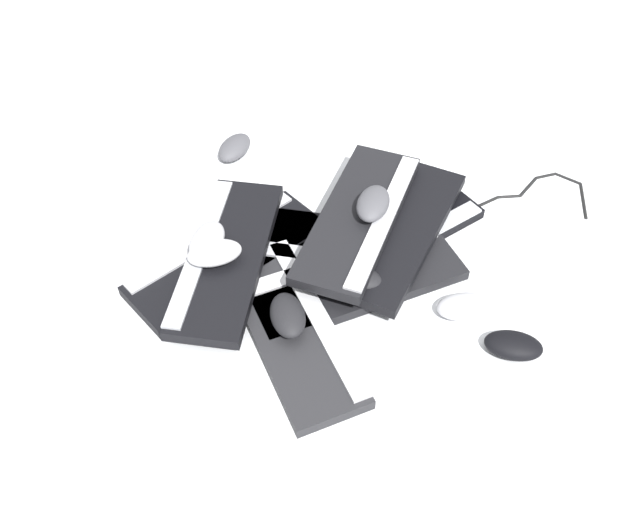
% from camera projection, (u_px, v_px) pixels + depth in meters
% --- Properties ---
extents(ground_plane, '(3.20, 3.20, 0.00)m').
position_uv_depth(ground_plane, '(317.00, 254.00, 1.53)').
color(ground_plane, white).
extents(keyboard_0, '(0.44, 0.15, 0.03)m').
position_uv_depth(keyboard_0, '(388.00, 235.00, 1.55)').
color(keyboard_0, black).
rests_on(keyboard_0, ground).
extents(keyboard_1, '(0.42, 0.42, 0.03)m').
position_uv_depth(keyboard_1, '(302.00, 240.00, 1.54)').
color(keyboard_1, black).
rests_on(keyboard_1, ground).
extents(keyboard_2, '(0.46, 0.21, 0.03)m').
position_uv_depth(keyboard_2, '(227.00, 257.00, 1.50)').
color(keyboard_2, black).
rests_on(keyboard_2, ground).
extents(keyboard_3, '(0.23, 0.46, 0.03)m').
position_uv_depth(keyboard_3, '(292.00, 327.00, 1.38)').
color(keyboard_3, '#232326').
rests_on(keyboard_3, ground).
extents(keyboard_4, '(0.46, 0.23, 0.03)m').
position_uv_depth(keyboard_4, '(357.00, 281.00, 1.46)').
color(keyboard_4, black).
rests_on(keyboard_4, ground).
extents(keyboard_5, '(0.41, 0.42, 0.03)m').
position_uv_depth(keyboard_5, '(226.00, 256.00, 1.47)').
color(keyboard_5, black).
rests_on(keyboard_5, keyboard_2).
extents(keyboard_6, '(0.46, 0.35, 0.03)m').
position_uv_depth(keyboard_6, '(399.00, 230.00, 1.52)').
color(keyboard_6, black).
rests_on(keyboard_6, keyboard_0).
extents(keyboard_7, '(0.45, 0.38, 0.03)m').
position_uv_depth(keyboard_7, '(360.00, 217.00, 1.50)').
color(keyboard_7, black).
rests_on(keyboard_7, keyboard_6).
extents(mouse_0, '(0.12, 0.13, 0.04)m').
position_uv_depth(mouse_0, '(353.00, 279.00, 1.42)').
color(mouse_0, black).
rests_on(mouse_0, keyboard_4).
extents(mouse_1, '(0.13, 0.11, 0.04)m').
position_uv_depth(mouse_1, '(464.00, 307.00, 1.40)').
color(mouse_1, '#B7B7BC').
rests_on(mouse_1, ground).
extents(mouse_2, '(0.13, 0.12, 0.04)m').
position_uv_depth(mouse_2, '(373.00, 203.00, 1.48)').
color(mouse_2, '#4C4C51').
rests_on(mouse_2, keyboard_7).
extents(mouse_3, '(0.13, 0.12, 0.04)m').
position_uv_depth(mouse_3, '(207.00, 241.00, 1.45)').
color(mouse_3, '#B7B7BC').
rests_on(mouse_3, keyboard_5).
extents(mouse_4, '(0.12, 0.12, 0.04)m').
position_uv_depth(mouse_4, '(513.00, 345.00, 1.34)').
color(mouse_4, black).
rests_on(mouse_4, ground).
extents(mouse_5, '(0.13, 0.10, 0.04)m').
position_uv_depth(mouse_5, '(215.00, 253.00, 1.42)').
color(mouse_5, silver).
rests_on(mouse_5, keyboard_5).
extents(mouse_6, '(0.10, 0.13, 0.04)m').
position_uv_depth(mouse_6, '(288.00, 315.00, 1.35)').
color(mouse_6, black).
rests_on(mouse_6, keyboard_3).
extents(mouse_7, '(0.13, 0.11, 0.04)m').
position_uv_depth(mouse_7, '(234.00, 148.00, 1.75)').
color(mouse_7, '#4C4C51').
rests_on(mouse_7, ground).
extents(cable_0, '(0.32, 0.18, 0.01)m').
position_uv_depth(cable_0, '(536.00, 192.00, 1.66)').
color(cable_0, black).
rests_on(cable_0, ground).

